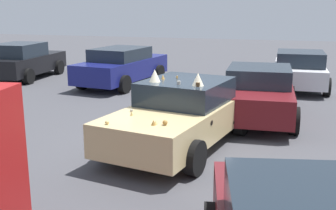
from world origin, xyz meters
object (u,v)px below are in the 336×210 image
(parked_sedan_near_right, at_px, (24,61))
(parked_sedan_row_back_center, at_px, (122,66))
(parked_sedan_behind_left, at_px, (299,70))
(parked_sedan_far_left, at_px, (259,92))
(art_car_decorated, at_px, (182,114))

(parked_sedan_near_right, bearing_deg, parked_sedan_row_back_center, -96.18)
(parked_sedan_behind_left, bearing_deg, parked_sedan_far_left, 165.70)
(art_car_decorated, relative_size, parked_sedan_row_back_center, 1.00)
(parked_sedan_row_back_center, relative_size, parked_sedan_behind_left, 1.18)
(parked_sedan_behind_left, relative_size, parked_sedan_far_left, 0.89)
(parked_sedan_far_left, bearing_deg, art_car_decorated, 150.58)
(art_car_decorated, relative_size, parked_sedan_behind_left, 1.17)
(parked_sedan_row_back_center, distance_m, parked_sedan_behind_left, 6.61)
(parked_sedan_row_back_center, relative_size, parked_sedan_near_right, 1.12)
(parked_sedan_near_right, xyz_separation_m, parked_sedan_behind_left, (0.98, -11.02, -0.04))
(parked_sedan_row_back_center, bearing_deg, art_car_decorated, -139.42)
(art_car_decorated, xyz_separation_m, parked_sedan_near_right, (6.50, 8.57, 0.03))
(art_car_decorated, xyz_separation_m, parked_sedan_row_back_center, (6.30, 4.06, 0.02))
(parked_sedan_row_back_center, height_order, parked_sedan_near_right, parked_sedan_near_right)
(parked_sedan_near_right, relative_size, parked_sedan_behind_left, 1.05)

